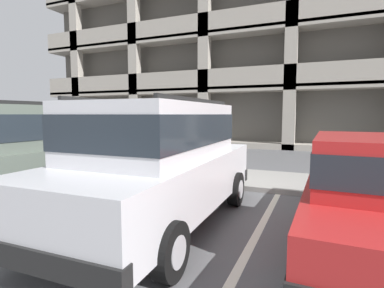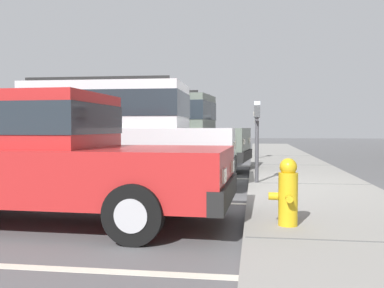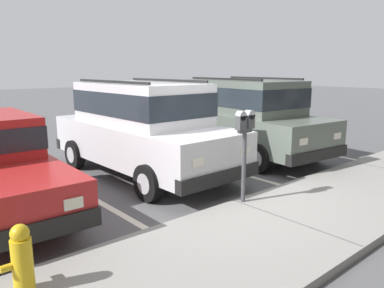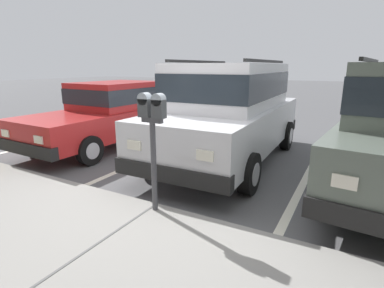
# 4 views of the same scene
# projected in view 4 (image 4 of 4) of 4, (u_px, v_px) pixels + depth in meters

# --- Properties ---
(ground_plane) EXTENTS (80.00, 80.00, 0.10)m
(ground_plane) POSITION_uv_depth(u_px,v_px,m) (166.00, 209.00, 4.27)
(ground_plane) COLOR #565659
(sidewalk) EXTENTS (40.00, 2.20, 0.12)m
(sidewalk) POSITION_uv_depth(u_px,v_px,m) (97.00, 250.00, 3.14)
(sidewalk) COLOR gray
(sidewalk) RESTS_ON ground_plane
(parking_stall_lines) EXTENTS (12.79, 4.80, 0.01)m
(parking_stall_lines) POSITION_uv_depth(u_px,v_px,m) (139.00, 162.00, 6.18)
(parking_stall_lines) COLOR silver
(parking_stall_lines) RESTS_ON ground_plane
(silver_suv) EXTENTS (2.08, 4.81, 2.03)m
(silver_suv) POSITION_uv_depth(u_px,v_px,m) (230.00, 109.00, 6.07)
(silver_suv) COLOR silver
(silver_suv) RESTS_ON ground_plane
(dark_hatchback) EXTENTS (1.93, 4.53, 1.54)m
(dark_hatchback) POSITION_uv_depth(u_px,v_px,m) (112.00, 112.00, 7.45)
(dark_hatchback) COLOR red
(dark_hatchback) RESTS_ON ground_plane
(parking_meter_near) EXTENTS (0.35, 0.12, 1.50)m
(parking_meter_near) POSITION_uv_depth(u_px,v_px,m) (152.00, 125.00, 3.61)
(parking_meter_near) COLOR #47474C
(parking_meter_near) RESTS_ON sidewalk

